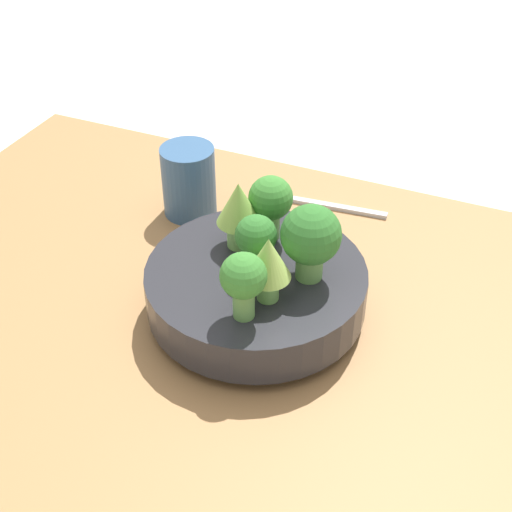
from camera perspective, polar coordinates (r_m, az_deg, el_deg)
The scene contains 11 objects.
ground_plane at distance 0.83m, azimuth 0.09°, elevation -8.53°, with size 6.00×6.00×0.00m, color silver.
table at distance 0.82m, azimuth 0.09°, elevation -7.56°, with size 1.08×0.74×0.04m.
bowl at distance 0.81m, azimuth -0.00°, elevation -2.61°, with size 0.25×0.25×0.06m.
romanesco_piece_far at distance 0.72m, azimuth 0.91°, elevation -0.60°, with size 0.05×0.05×0.08m.
broccoli_floret_left at distance 0.75m, azimuth 4.41°, elevation 1.48°, with size 0.07×0.07×0.09m.
romanesco_piece_near at distance 0.80m, azimuth -1.40°, elevation 3.85°, with size 0.05×0.05×0.08m.
broccoli_floret_center at distance 0.77m, azimuth -0.00°, elevation 1.28°, with size 0.05×0.05×0.07m.
broccoli_floret_back at distance 0.70m, azimuth -0.99°, elevation -1.90°, with size 0.05×0.05×0.08m.
broccoli_floret_front at distance 0.81m, azimuth 1.18°, elevation 4.43°, with size 0.05×0.05×0.08m.
cup at distance 0.98m, azimuth -5.40°, elevation 5.99°, with size 0.07×0.07×0.10m.
fork at distance 1.01m, azimuth 5.90°, elevation 4.01°, with size 0.16×0.02×0.01m.
Camera 1 is at (-0.23, 0.53, 0.60)m, focal length 50.00 mm.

